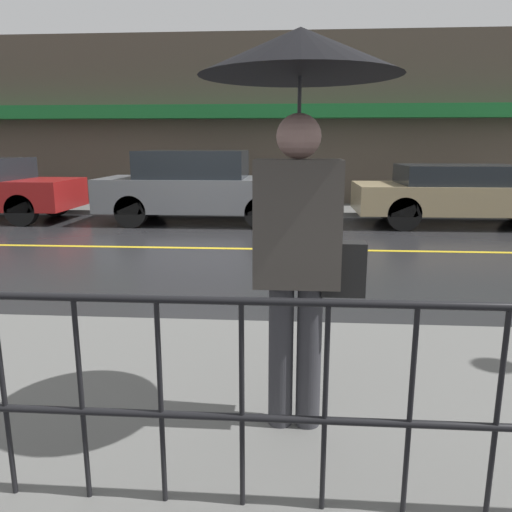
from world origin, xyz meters
name	(u,v)px	position (x,y,z in m)	size (l,w,h in m)	color
ground_plane	(195,248)	(0.00, 0.00, 0.00)	(80.00, 80.00, 0.00)	#262628
sidewalk_near	(52,391)	(0.00, -5.22, 0.06)	(28.00, 2.70, 0.12)	#60605E
sidewalk_far	(230,209)	(0.00, 4.81, 0.06)	(28.00, 1.88, 0.12)	#60605E
lane_marking	(195,248)	(0.00, 0.00, 0.00)	(25.20, 0.12, 0.01)	gold
building_storefront	(233,122)	(0.00, 5.86, 2.36)	(28.00, 0.85, 4.67)	#4C4238
pedestrian	(300,128)	(1.70, -5.61, 1.83)	(1.05, 1.05, 2.20)	#333338
car_grey	(200,186)	(-0.42, 2.87, 0.82)	(4.49, 1.86, 1.61)	slate
car_tan	(463,193)	(5.37, 2.87, 0.70)	(4.71, 1.83, 1.31)	tan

